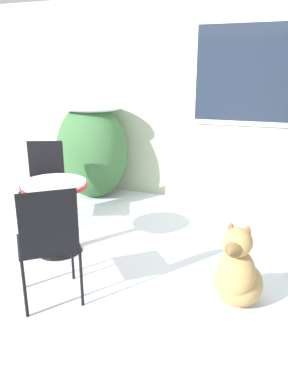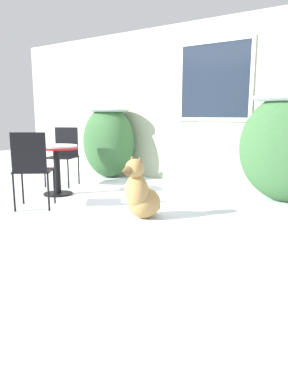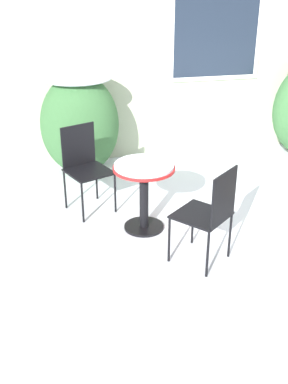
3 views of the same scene
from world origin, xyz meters
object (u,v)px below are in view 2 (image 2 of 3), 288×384
(patio_table, at_px, (57,158))
(dog, at_px, (141,195))
(patio_chair_near_table, at_px, (64,153))
(patio_chair_far_side, at_px, (32,166))

(patio_table, distance_m, dog, 1.89)
(patio_table, relative_size, patio_chair_near_table, 0.76)
(patio_chair_near_table, relative_size, patio_chair_far_side, 1.00)
(dog, bearing_deg, patio_chair_near_table, 166.84)
(patio_table, bearing_deg, dog, -10.28)
(patio_table, bearing_deg, patio_chair_near_table, 131.43)
(patio_table, height_order, patio_chair_far_side, patio_chair_far_side)
(patio_table, height_order, dog, patio_table)
(patio_chair_far_side, bearing_deg, dog, 157.60)
(dog, bearing_deg, patio_table, 178.48)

